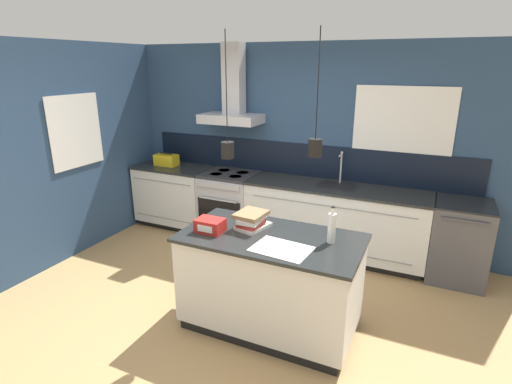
{
  "coord_description": "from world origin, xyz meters",
  "views": [
    {
      "loc": [
        1.64,
        -2.94,
        2.35
      ],
      "look_at": [
        -0.03,
        0.69,
        1.05
      ],
      "focal_mm": 28.0,
      "sensor_mm": 36.0,
      "label": 1
    }
  ],
  "objects_px": {
    "dishwasher": "(459,241)",
    "yellow_toolbox": "(166,160)",
    "oven_range": "(230,205)",
    "bottle_on_island": "(332,227)",
    "red_supply_box": "(210,225)",
    "book_stack": "(252,220)"
  },
  "relations": [
    {
      "from": "oven_range",
      "to": "book_stack",
      "type": "height_order",
      "value": "book_stack"
    },
    {
      "from": "bottle_on_island",
      "to": "red_supply_box",
      "type": "distance_m",
      "value": 1.07
    },
    {
      "from": "bottle_on_island",
      "to": "red_supply_box",
      "type": "bearing_deg",
      "value": -167.68
    },
    {
      "from": "oven_range",
      "to": "bottle_on_island",
      "type": "relative_size",
      "value": 2.81
    },
    {
      "from": "oven_range",
      "to": "red_supply_box",
      "type": "xyz_separation_m",
      "value": [
        0.79,
        -1.81,
        0.51
      ]
    },
    {
      "from": "oven_range",
      "to": "dishwasher",
      "type": "bearing_deg",
      "value": 0.08
    },
    {
      "from": "oven_range",
      "to": "book_stack",
      "type": "distance_m",
      "value": 2.0
    },
    {
      "from": "yellow_toolbox",
      "to": "bottle_on_island",
      "type": "bearing_deg",
      "value": -28.96
    },
    {
      "from": "dishwasher",
      "to": "yellow_toolbox",
      "type": "relative_size",
      "value": 2.68
    },
    {
      "from": "oven_range",
      "to": "yellow_toolbox",
      "type": "xyz_separation_m",
      "value": [
        -1.05,
        0.0,
        0.54
      ]
    },
    {
      "from": "dishwasher",
      "to": "oven_range",
      "type": "bearing_deg",
      "value": -179.92
    },
    {
      "from": "oven_range",
      "to": "yellow_toolbox",
      "type": "distance_m",
      "value": 1.18
    },
    {
      "from": "dishwasher",
      "to": "bottle_on_island",
      "type": "relative_size",
      "value": 2.81
    },
    {
      "from": "book_stack",
      "to": "bottle_on_island",
      "type": "bearing_deg",
      "value": -0.11
    },
    {
      "from": "oven_range",
      "to": "bottle_on_island",
      "type": "bearing_deg",
      "value": -40.95
    },
    {
      "from": "dishwasher",
      "to": "red_supply_box",
      "type": "relative_size",
      "value": 3.73
    },
    {
      "from": "oven_range",
      "to": "dishwasher",
      "type": "height_order",
      "value": "same"
    },
    {
      "from": "bottle_on_island",
      "to": "yellow_toolbox",
      "type": "distance_m",
      "value": 3.28
    },
    {
      "from": "oven_range",
      "to": "book_stack",
      "type": "relative_size",
      "value": 2.58
    },
    {
      "from": "red_supply_box",
      "to": "yellow_toolbox",
      "type": "xyz_separation_m",
      "value": [
        -1.83,
        1.82,
        0.02
      ]
    },
    {
      "from": "red_supply_box",
      "to": "bottle_on_island",
      "type": "bearing_deg",
      "value": 12.32
    },
    {
      "from": "oven_range",
      "to": "yellow_toolbox",
      "type": "height_order",
      "value": "yellow_toolbox"
    }
  ]
}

